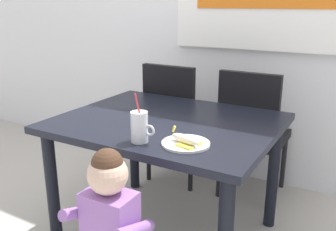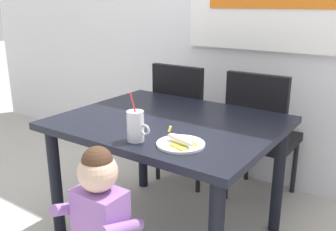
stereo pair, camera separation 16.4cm
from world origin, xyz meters
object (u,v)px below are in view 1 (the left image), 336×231
object	(u,v)px
toddler_standing	(110,217)
milk_cup	(140,129)
dining_chair_right	(252,128)
dining_table	(167,137)
snack_plate	(186,144)
dining_chair_left	(176,117)
peeled_banana	(185,140)

from	to	relation	value
toddler_standing	milk_cup	xyz separation A→B (m)	(-0.05, 0.31, 0.30)
dining_chair_right	toddler_standing	world-z (taller)	dining_chair_right
dining_table	dining_chair_right	xyz separation A→B (m)	(0.29, 0.70, -0.11)
toddler_standing	milk_cup	distance (m)	0.43
milk_cup	snack_plate	xyz separation A→B (m)	(0.21, 0.07, -0.06)
milk_cup	dining_table	bearing A→B (deg)	99.22
dining_chair_left	peeled_banana	world-z (taller)	dining_chair_left
toddler_standing	snack_plate	world-z (taller)	toddler_standing
dining_chair_right	peeled_banana	size ratio (longest dim) A/B	5.47
dining_chair_left	toddler_standing	xyz separation A→B (m)	(0.42, -1.36, -0.02)
snack_plate	peeled_banana	world-z (taller)	peeled_banana
dining_chair_left	milk_cup	bearing A→B (deg)	109.56
peeled_banana	dining_chair_left	bearing A→B (deg)	120.77
dining_table	toddler_standing	xyz separation A→B (m)	(0.11, -0.68, -0.12)
milk_cup	peeled_banana	distance (m)	0.23
snack_plate	milk_cup	bearing A→B (deg)	-160.57
dining_chair_left	snack_plate	bearing A→B (deg)	120.90
dining_table	toddler_standing	distance (m)	0.70
dining_table	toddler_standing	bearing A→B (deg)	-80.89
toddler_standing	peeled_banana	bearing A→B (deg)	65.81
peeled_banana	dining_table	bearing A→B (deg)	131.58
dining_chair_left	toddler_standing	size ratio (longest dim) A/B	1.15
dining_chair_right	milk_cup	size ratio (longest dim) A/B	3.86
dining_chair_left	peeled_banana	size ratio (longest dim) A/B	5.47
dining_table	dining_chair_left	bearing A→B (deg)	114.75
dining_table	peeled_banana	xyz separation A→B (m)	(0.28, -0.31, 0.14)
dining_chair_left	dining_chair_right	distance (m)	0.60
dining_chair_right	milk_cup	distance (m)	1.13
snack_plate	toddler_standing	bearing A→B (deg)	-112.59
dining_table	milk_cup	size ratio (longest dim) A/B	4.92
dining_chair_right	snack_plate	bearing A→B (deg)	88.92
dining_chair_right	toddler_standing	bearing A→B (deg)	82.62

